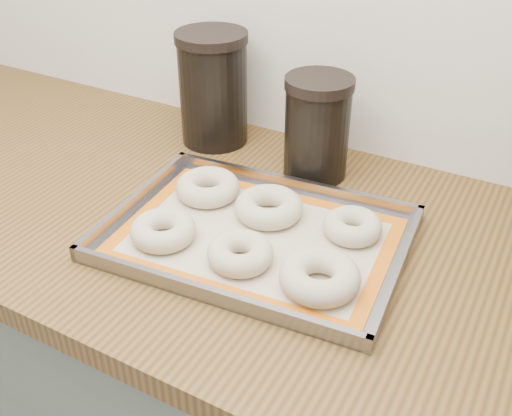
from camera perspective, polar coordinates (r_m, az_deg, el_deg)
The scene contains 11 objects.
countertop at distance 0.94m, azimuth 10.60°, elevation -5.83°, with size 3.06×0.68×0.04m, color brown.
baking_tray at distance 0.94m, azimuth 0.00°, elevation -2.69°, with size 0.49×0.37×0.03m.
baking_mat at distance 0.95m, azimuth 0.00°, elevation -2.79°, with size 0.44×0.33×0.00m.
bagel_front_left at distance 0.94m, azimuth -8.84°, elevation -2.11°, with size 0.10×0.10×0.04m, color beige.
bagel_front_mid at distance 0.88m, azimuth -1.51°, elevation -4.33°, with size 0.10×0.10×0.04m, color beige.
bagel_front_right at distance 0.84m, azimuth 6.08°, elevation -6.51°, with size 0.11×0.11×0.04m, color beige.
bagel_back_left at distance 1.04m, azimuth -4.61°, elevation 2.00°, with size 0.11×0.11×0.04m, color beige.
bagel_back_mid at distance 0.98m, azimuth 1.22°, elevation 0.10°, with size 0.11×0.11×0.04m, color beige.
bagel_back_right at distance 0.95m, azimuth 9.17°, elevation -1.73°, with size 0.09×0.09×0.03m, color beige.
canister_left at distance 1.20m, azimuth -4.10°, elevation 11.31°, with size 0.14×0.14×0.22m.
canister_mid at distance 1.09m, azimuth 5.83°, elevation 7.65°, with size 0.12×0.12×0.19m.
Camera 1 is at (0.20, 0.97, 1.46)m, focal length 42.00 mm.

